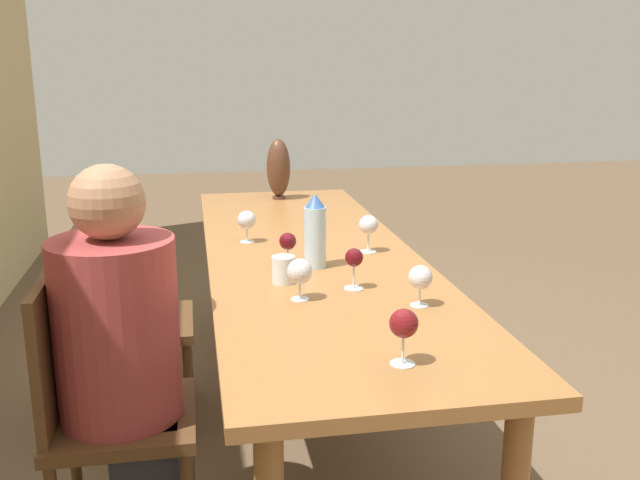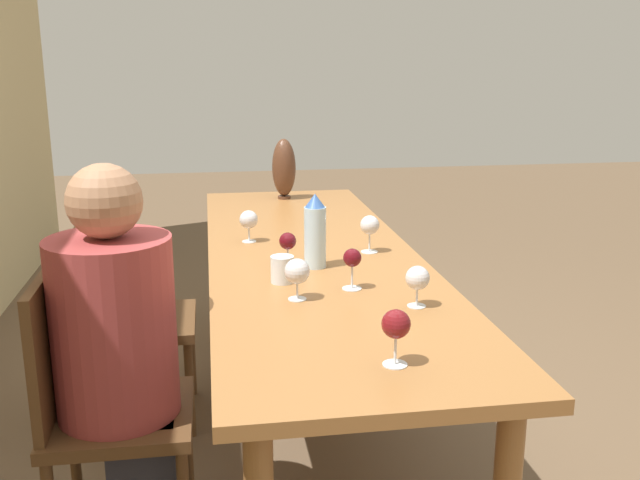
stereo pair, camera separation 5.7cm
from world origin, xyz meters
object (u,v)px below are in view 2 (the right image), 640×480
Objects in this scene: water_tumbler at (282,269)px; chair_near at (97,404)px; vase at (284,168)px; wine_glass_4 at (352,260)px; wine_glass_0 at (288,243)px; person_near at (121,351)px; wine_glass_6 at (249,220)px; wine_glass_1 at (297,272)px; water_bottle at (315,232)px; wine_glass_5 at (396,325)px; wine_glass_3 at (370,226)px; wine_glass_2 at (418,279)px; chair_far at (125,313)px.

chair_near is (-0.23, 0.60, -0.34)m from water_tumbler.
wine_glass_4 is (-1.57, -0.06, -0.07)m from vase.
wine_glass_0 is 0.11× the size of person_near.
wine_glass_6 is 0.11× the size of person_near.
wine_glass_1 is 1.01× the size of wine_glass_6.
water_tumbler is 0.28× the size of vase.
wine_glass_4 is (-0.27, -0.08, -0.03)m from water_bottle.
wine_glass_0 is at bearing 33.67° from wine_glass_4.
wine_glass_5 is (-2.18, -0.04, -0.06)m from vase.
vase reaches higher than water_bottle.
water_bottle reaches higher than chair_near.
person_near is (-1.69, 0.69, -0.29)m from vase.
vase is 2.19× the size of wine_glass_3.
water_tumbler is at bearing 16.17° from wine_glass_5.
wine_glass_4 is (0.20, 0.16, 0.01)m from wine_glass_2.
chair_far is (0.70, 0.83, -0.39)m from wine_glass_4.
water_bottle is at bearing 4.54° from wine_glass_5.
wine_glass_4 reaches higher than wine_glass_1.
wine_glass_3 is 0.17× the size of chair_near.
wine_glass_0 is 0.38m from wine_glass_3.
person_near is at bearing 120.66° from water_bottle.
chair_far is at bearing 45.86° from water_tumbler.
water_bottle reaches higher than wine_glass_3.
vase is 1.58m from wine_glass_4.
vase is at bearing -22.06° from person_near.
wine_glass_6 is 0.65m from chair_far.
chair_near reaches higher than water_tumbler.
vase reaches higher than wine_glass_1.
vase is at bearing 7.03° from wine_glass_2.
wine_glass_2 is at bearing -152.09° from wine_glass_6.
vase is (1.47, -0.17, 0.12)m from water_tumbler.
water_bottle is 0.94m from chair_near.
wine_glass_2 is at bearing -95.01° from person_near.
person_near reaches higher than wine_glass_6.
chair_near is (0.08, 0.99, -0.38)m from wine_glass_2.
wine_glass_4 is 0.15× the size of chair_near.
wine_glass_0 reaches higher than wine_glass_2.
person_near is at bearing 157.94° from vase.
vase is 1.66m from wine_glass_1.
wine_glass_5 is at bearing -120.95° from chair_near.
wine_glass_1 is (-0.18, -0.03, 0.05)m from water_tumbler.
water_tumbler is at bearing 173.56° from vase.
wine_glass_3 is (0.33, -0.38, 0.06)m from water_tumbler.
chair_far is at bearing 0.00° from chair_near.
chair_near is (-0.79, 0.53, -0.38)m from wine_glass_6.
wine_glass_5 is at bearing -161.29° from wine_glass_1.
wine_glass_2 is at bearing -140.65° from wine_glass_4.
wine_glass_2 is at bearing -179.58° from wine_glass_3.
wine_glass_1 is at bearing 145.66° from wine_glass_3.
wine_glass_0 is at bearing 36.16° from wine_glass_2.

